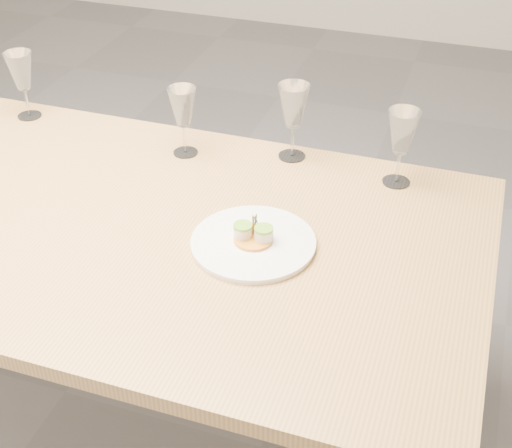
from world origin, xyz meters
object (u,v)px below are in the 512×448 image
(wine_glass_1, at_px, (183,109))
(wine_glass_3, at_px, (402,133))
(wine_glass_2, at_px, (293,108))
(dinner_plate, at_px, (253,242))
(dining_table, at_px, (26,219))
(wine_glass_0, at_px, (21,72))

(wine_glass_1, xyz_separation_m, wine_glass_3, (0.60, 0.03, 0.01))
(wine_glass_1, height_order, wine_glass_2, wine_glass_2)
(wine_glass_1, xyz_separation_m, wine_glass_2, (0.30, 0.08, 0.01))
(dinner_plate, height_order, wine_glass_3, wine_glass_3)
(dining_table, relative_size, wine_glass_1, 11.92)
(wine_glass_0, height_order, wine_glass_3, wine_glass_3)
(dining_table, bearing_deg, wine_glass_2, 35.32)
(dining_table, xyz_separation_m, wine_glass_3, (0.92, 0.39, 0.22))
(wine_glass_1, relative_size, wine_glass_3, 0.95)
(dining_table, relative_size, dinner_plate, 8.06)
(wine_glass_2, bearing_deg, dining_table, -144.68)
(wine_glass_2, distance_m, wine_glass_3, 0.31)
(wine_glass_3, bearing_deg, dinner_plate, -124.79)
(wine_glass_0, distance_m, wine_glass_1, 0.56)
(wine_glass_3, bearing_deg, wine_glass_0, 178.81)
(dining_table, bearing_deg, wine_glass_0, 120.51)
(wine_glass_2, height_order, wine_glass_3, wine_glass_2)
(dining_table, relative_size, wine_glass_0, 11.42)
(dining_table, height_order, wine_glass_0, wine_glass_0)
(dining_table, bearing_deg, wine_glass_3, 22.98)
(dining_table, xyz_separation_m, wine_glass_1, (0.32, 0.36, 0.21))
(wine_glass_1, bearing_deg, wine_glass_3, 3.24)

